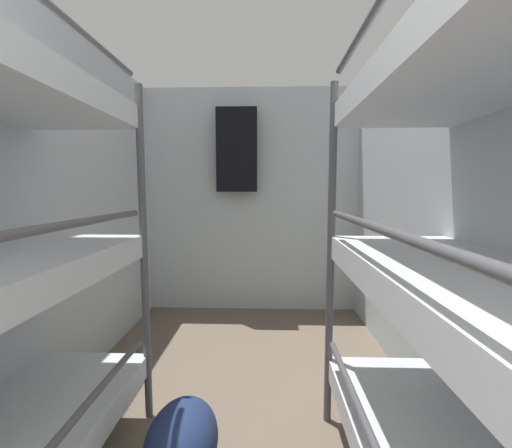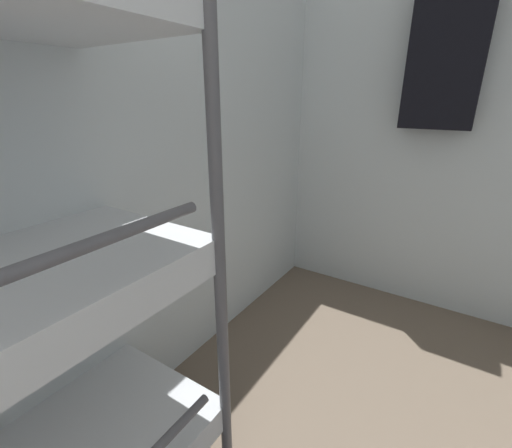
# 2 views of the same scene
# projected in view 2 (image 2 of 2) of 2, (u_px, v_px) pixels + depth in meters

# --- Properties ---
(wall_left) EXTENTS (0.06, 4.37, 2.52)m
(wall_left) POSITION_uv_depth(u_px,v_px,m) (42.00, 185.00, 1.28)
(wall_left) COLOR silver
(wall_left) RESTS_ON ground_plane
(wall_back) EXTENTS (2.50, 0.06, 2.52)m
(wall_back) POSITION_uv_depth(u_px,v_px,m) (458.00, 145.00, 2.35)
(wall_back) COLOR silver
(wall_back) RESTS_ON ground_plane
(hanging_coat) EXTENTS (0.44, 0.12, 0.90)m
(hanging_coat) POSITION_uv_depth(u_px,v_px,m) (446.00, 54.00, 2.12)
(hanging_coat) COLOR black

